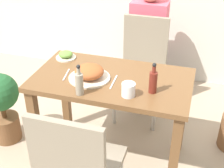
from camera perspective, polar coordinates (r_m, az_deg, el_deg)
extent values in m
plane|color=tan|center=(2.56, 0.00, -13.03)|extent=(16.00, 16.00, 0.00)
cube|color=brown|center=(2.14, 0.00, 0.74)|extent=(1.08, 0.61, 0.04)
cube|color=brown|center=(2.32, -13.70, -8.28)|extent=(0.06, 0.06, 0.69)
cube|color=brown|center=(2.08, 11.27, -13.34)|extent=(0.06, 0.06, 0.69)
cube|color=brown|center=(2.68, -8.49, -1.81)|extent=(0.06, 0.06, 0.69)
cube|color=brown|center=(2.48, 12.74, -5.34)|extent=(0.06, 0.06, 0.69)
cube|color=gray|center=(1.87, -5.43, -14.66)|extent=(0.42, 0.42, 0.04)
cube|color=gray|center=(1.57, -8.50, -13.20)|extent=(0.40, 0.04, 0.44)
cylinder|color=#B7B2A8|center=(2.20, -7.84, -14.69)|extent=(0.03, 0.03, 0.43)
cube|color=gray|center=(2.76, 5.09, 1.93)|extent=(0.42, 0.42, 0.04)
cube|color=gray|center=(2.83, 6.17, 7.99)|extent=(0.40, 0.04, 0.44)
cylinder|color=#B7B2A8|center=(2.77, 0.42, -3.51)|extent=(0.03, 0.03, 0.43)
cylinder|color=#B7B2A8|center=(2.71, 7.77, -4.72)|extent=(0.03, 0.03, 0.43)
cylinder|color=#B7B2A8|center=(3.06, 2.34, 0.12)|extent=(0.03, 0.03, 0.43)
cylinder|color=#B7B2A8|center=(3.01, 8.98, -0.89)|extent=(0.03, 0.03, 0.43)
cylinder|color=beige|center=(2.12, -4.14, 1.15)|extent=(0.28, 0.28, 0.01)
ellipsoid|color=#A35128|center=(2.10, -4.19, 2.30)|extent=(0.20, 0.20, 0.08)
cylinder|color=beige|center=(2.42, -8.43, 4.80)|extent=(0.15, 0.15, 0.01)
ellipsoid|color=olive|center=(2.41, -8.48, 5.42)|extent=(0.11, 0.11, 0.05)
cylinder|color=white|center=(1.91, 3.01, -1.04)|extent=(0.09, 0.09, 0.09)
cylinder|color=gray|center=(1.92, -5.98, -0.05)|extent=(0.05, 0.05, 0.14)
cylinder|color=gray|center=(1.88, -6.13, 2.30)|extent=(0.02, 0.02, 0.04)
sphere|color=black|center=(1.86, -6.18, 3.18)|extent=(0.03, 0.03, 0.03)
cylinder|color=maroon|center=(1.95, 7.51, 0.28)|extent=(0.05, 0.05, 0.14)
cylinder|color=maroon|center=(1.91, 7.69, 2.61)|extent=(0.02, 0.02, 0.04)
sphere|color=black|center=(1.89, 7.76, 3.48)|extent=(0.03, 0.03, 0.03)
cube|color=silver|center=(2.18, -8.36, 1.71)|extent=(0.03, 0.16, 0.00)
cube|color=silver|center=(2.07, 0.30, 0.39)|extent=(0.02, 0.18, 0.00)
cylinder|color=brown|center=(2.80, -18.66, -7.56)|extent=(0.22, 0.22, 0.22)
cylinder|color=brown|center=(2.71, -19.20, -4.96)|extent=(0.04, 0.04, 0.09)
cube|color=#2D3347|center=(3.23, 6.18, 1.95)|extent=(0.28, 0.20, 0.45)
cube|color=#DB566B|center=(3.03, 6.70, 10.01)|extent=(0.34, 0.22, 0.52)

